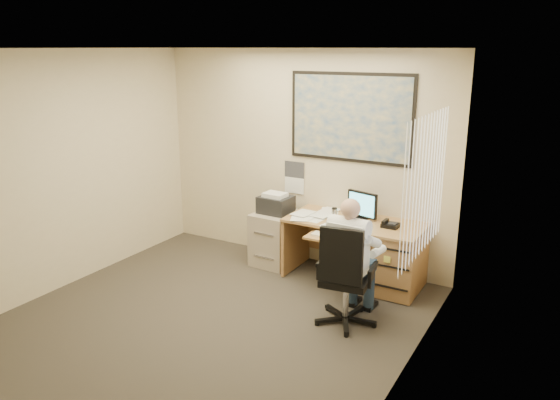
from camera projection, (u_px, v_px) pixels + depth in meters
The scene contains 8 objects.
room_shell at pixel (191, 199), 5.06m from camera, with size 4.00×4.50×2.70m.
desk at pixel (382, 251), 6.31m from camera, with size 1.60×0.97×1.07m.
world_map at pixel (350, 118), 6.47m from camera, with size 1.56×0.03×1.06m, color #1E4C93.
wall_calendar at pixel (294, 178), 7.06m from camera, with size 0.28×0.01×0.42m, color white.
window_blinds at pixel (427, 185), 4.74m from camera, with size 0.06×1.40×1.30m, color #ECE8CC, non-canonical shape.
filing_cabinet at pixel (276, 233), 7.00m from camera, with size 0.51×0.61×0.94m.
office_chair at pixel (344, 295), 5.46m from camera, with size 0.71×0.71×1.08m.
person at pixel (348, 262), 5.43m from camera, with size 0.53×0.75×1.30m, color white, non-canonical shape.
Camera 1 is at (3.12, -3.83, 2.71)m, focal length 35.00 mm.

